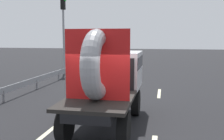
# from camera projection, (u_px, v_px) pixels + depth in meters

# --- Properties ---
(ground_plane) EXTENTS (120.00, 120.00, 0.00)m
(ground_plane) POSITION_uv_depth(u_px,v_px,m) (108.00, 136.00, 8.05)
(ground_plane) COLOR black
(flatbed_truck) EXTENTS (2.02, 4.96, 3.22)m
(flatbed_truck) POSITION_uv_depth(u_px,v_px,m) (109.00, 75.00, 9.36)
(flatbed_truck) COLOR black
(flatbed_truck) RESTS_ON ground_plane
(distant_sedan) EXTENTS (1.64, 3.82, 1.25)m
(distant_sedan) POSITION_uv_depth(u_px,v_px,m) (112.00, 60.00, 27.12)
(distant_sedan) COLOR black
(distant_sedan) RESTS_ON ground_plane
(traffic_light) EXTENTS (0.42, 0.36, 6.05)m
(traffic_light) POSITION_uv_depth(u_px,v_px,m) (63.00, 25.00, 21.15)
(traffic_light) COLOR gray
(traffic_light) RESTS_ON ground_plane
(guardrail) EXTENTS (0.10, 12.97, 0.71)m
(guardrail) POSITION_uv_depth(u_px,v_px,m) (49.00, 76.00, 16.84)
(guardrail) COLOR gray
(guardrail) RESTS_ON ground_plane
(lane_dash_left_far) EXTENTS (0.16, 2.38, 0.01)m
(lane_dash_left_far) POSITION_uv_depth(u_px,v_px,m) (101.00, 89.00, 15.28)
(lane_dash_left_far) COLOR beige
(lane_dash_left_far) RESTS_ON ground_plane
(lane_dash_right_far) EXTENTS (0.16, 2.32, 0.01)m
(lane_dash_right_far) POSITION_uv_depth(u_px,v_px,m) (159.00, 93.00, 14.16)
(lane_dash_right_far) COLOR beige
(lane_dash_right_far) RESTS_ON ground_plane
(oncoming_car) EXTENTS (1.59, 3.71, 1.21)m
(oncoming_car) POSITION_uv_depth(u_px,v_px,m) (115.00, 58.00, 29.62)
(oncoming_car) COLOR black
(oncoming_car) RESTS_ON ground_plane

